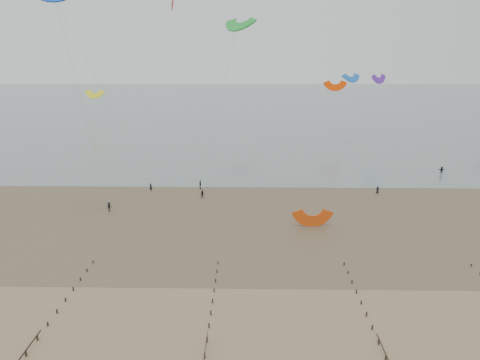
{
  "coord_description": "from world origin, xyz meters",
  "views": [
    {
      "loc": [
        8.26,
        -48.99,
        29.97
      ],
      "look_at": [
        6.85,
        28.0,
        8.0
      ],
      "focal_mm": 35.0,
      "sensor_mm": 36.0,
      "label": 1
    }
  ],
  "objects": [
    {
      "name": "ground",
      "position": [
        0.0,
        0.0,
        0.0
      ],
      "size": [
        500.0,
        500.0,
        0.0
      ],
      "primitive_type": "plane",
      "color": "brown",
      "rests_on": "ground"
    },
    {
      "name": "sea_and_shore",
      "position": [
        -4.08,
        34.4,
        0.01
      ],
      "size": [
        500.0,
        665.0,
        0.03
      ],
      "color": "#475654",
      "rests_on": "ground"
    },
    {
      "name": "kitesurfer_lead",
      "position": [
        -12.77,
        47.13,
        0.85
      ],
      "size": [
        0.64,
        0.43,
        1.7
      ],
      "primitive_type": "imported",
      "rotation": [
        0.0,
        0.0,
        3.1
      ],
      "color": "black",
      "rests_on": "ground"
    },
    {
      "name": "kitesurfers",
      "position": [
        16.65,
        48.01,
        0.88
      ],
      "size": [
        157.9,
        29.78,
        1.89
      ],
      "color": "black",
      "rests_on": "ground"
    },
    {
      "name": "grounded_kite",
      "position": [
        19.4,
        26.95,
        0.0
      ],
      "size": [
        6.16,
        4.9,
        3.28
      ],
      "primitive_type": null,
      "rotation": [
        1.54,
        0.0,
        0.04
      ],
      "color": "#D5440D",
      "rests_on": "ground"
    },
    {
      "name": "kites_airborne",
      "position": [
        -11.69,
        91.02,
        22.23
      ],
      "size": [
        252.87,
        120.96,
        43.69
      ],
      "color": "maroon",
      "rests_on": "ground"
    }
  ]
}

